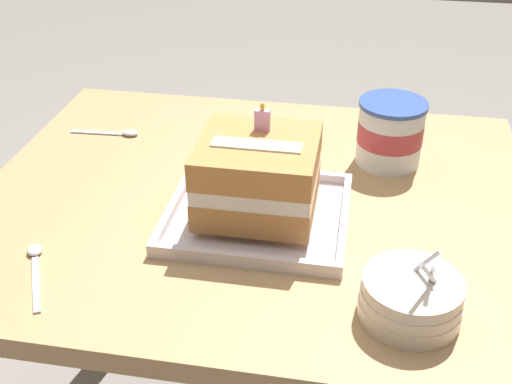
{
  "coord_description": "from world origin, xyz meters",
  "views": [
    {
      "loc": [
        0.17,
        -0.93,
        1.32
      ],
      "look_at": [
        0.01,
        -0.04,
        0.74
      ],
      "focal_mm": 44.83,
      "sensor_mm": 36.0,
      "label": 1
    }
  ],
  "objects_px": {
    "bowl_stack": "(411,298)",
    "serving_spoon_by_bowls": "(35,261)",
    "foil_tray": "(258,215)",
    "ice_cream_tub": "(390,132)",
    "serving_spoon_near_tray": "(120,133)",
    "birthday_cake": "(258,175)"
  },
  "relations": [
    {
      "from": "foil_tray",
      "to": "serving_spoon_by_bowls",
      "type": "distance_m",
      "value": 0.36
    },
    {
      "from": "birthday_cake",
      "to": "bowl_stack",
      "type": "distance_m",
      "value": 0.31
    },
    {
      "from": "ice_cream_tub",
      "to": "bowl_stack",
      "type": "bearing_deg",
      "value": -85.93
    },
    {
      "from": "birthday_cake",
      "to": "ice_cream_tub",
      "type": "distance_m",
      "value": 0.32
    },
    {
      "from": "bowl_stack",
      "to": "ice_cream_tub",
      "type": "relative_size",
      "value": 1.1
    },
    {
      "from": "foil_tray",
      "to": "serving_spoon_by_bowls",
      "type": "bearing_deg",
      "value": -150.54
    },
    {
      "from": "foil_tray",
      "to": "birthday_cake",
      "type": "relative_size",
      "value": 1.59
    },
    {
      "from": "bowl_stack",
      "to": "ice_cream_tub",
      "type": "height_order",
      "value": "ice_cream_tub"
    },
    {
      "from": "bowl_stack",
      "to": "serving_spoon_by_bowls",
      "type": "relative_size",
      "value": 0.95
    },
    {
      "from": "birthday_cake",
      "to": "bowl_stack",
      "type": "relative_size",
      "value": 1.34
    },
    {
      "from": "ice_cream_tub",
      "to": "birthday_cake",
      "type": "bearing_deg",
      "value": -131.85
    },
    {
      "from": "ice_cream_tub",
      "to": "serving_spoon_by_bowls",
      "type": "xyz_separation_m",
      "value": [
        -0.52,
        -0.41,
        -0.06
      ]
    },
    {
      "from": "birthday_cake",
      "to": "bowl_stack",
      "type": "xyz_separation_m",
      "value": [
        0.24,
        -0.19,
        -0.05
      ]
    },
    {
      "from": "foil_tray",
      "to": "ice_cream_tub",
      "type": "height_order",
      "value": "ice_cream_tub"
    },
    {
      "from": "ice_cream_tub",
      "to": "serving_spoon_by_bowls",
      "type": "height_order",
      "value": "ice_cream_tub"
    },
    {
      "from": "foil_tray",
      "to": "bowl_stack",
      "type": "relative_size",
      "value": 2.13
    },
    {
      "from": "birthday_cake",
      "to": "serving_spoon_by_bowls",
      "type": "xyz_separation_m",
      "value": [
        -0.31,
        -0.18,
        -0.08
      ]
    },
    {
      "from": "bowl_stack",
      "to": "serving_spoon_near_tray",
      "type": "bearing_deg",
      "value": 142.31
    },
    {
      "from": "ice_cream_tub",
      "to": "serving_spoon_near_tray",
      "type": "distance_m",
      "value": 0.55
    },
    {
      "from": "foil_tray",
      "to": "birthday_cake",
      "type": "distance_m",
      "value": 0.08
    },
    {
      "from": "serving_spoon_by_bowls",
      "to": "foil_tray",
      "type": "bearing_deg",
      "value": 29.46
    },
    {
      "from": "bowl_stack",
      "to": "serving_spoon_by_bowls",
      "type": "distance_m",
      "value": 0.55
    }
  ]
}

